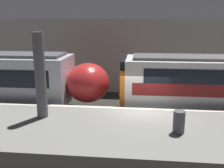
% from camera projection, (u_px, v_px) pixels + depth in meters
% --- Properties ---
extents(ground_plane, '(120.00, 120.00, 0.00)m').
position_uv_depth(ground_plane, '(143.00, 129.00, 12.92)').
color(ground_plane, '#282623').
extents(platform, '(40.00, 4.88, 1.10)m').
position_uv_depth(platform, '(143.00, 140.00, 10.44)').
color(platform, slate).
rests_on(platform, ground).
extents(station_rear_barrier, '(50.00, 0.15, 5.31)m').
position_uv_depth(station_rear_barrier, '(143.00, 57.00, 18.74)').
color(station_rear_barrier, '#9E998E').
rests_on(station_rear_barrier, ground).
extents(support_pillar_near, '(0.46, 0.46, 3.66)m').
position_uv_depth(support_pillar_near, '(40.00, 76.00, 11.08)').
color(support_pillar_near, '#56565B').
rests_on(support_pillar_near, platform).
extents(trash_bin, '(0.44, 0.44, 0.85)m').
position_uv_depth(trash_bin, '(179.00, 122.00, 9.78)').
color(trash_bin, '#4C4C51').
rests_on(trash_bin, platform).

